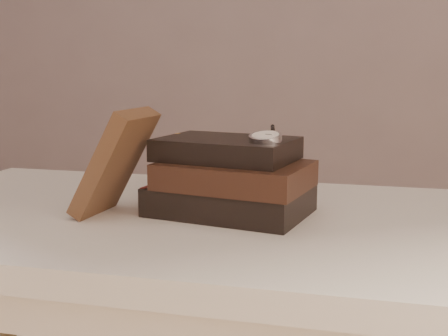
# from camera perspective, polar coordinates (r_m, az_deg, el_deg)

# --- Properties ---
(table) EXTENTS (1.00, 0.60, 0.75)m
(table) POSITION_cam_1_polar(r_m,az_deg,el_deg) (1.02, -5.08, -9.21)
(table) COLOR beige
(table) RESTS_ON ground
(book_stack) EXTENTS (0.27, 0.21, 0.12)m
(book_stack) POSITION_cam_1_polar(r_m,az_deg,el_deg) (0.96, 0.65, -1.06)
(book_stack) COLOR black
(book_stack) RESTS_ON table
(journal) EXTENTS (0.12, 0.12, 0.17)m
(journal) POSITION_cam_1_polar(r_m,az_deg,el_deg) (0.96, -10.44, 0.52)
(journal) COLOR #3C2517
(journal) RESTS_ON table
(pocket_watch) EXTENTS (0.06, 0.16, 0.02)m
(pocket_watch) POSITION_cam_1_polar(r_m,az_deg,el_deg) (0.92, 4.05, 3.03)
(pocket_watch) COLOR silver
(pocket_watch) RESTS_ON book_stack
(eyeglasses) EXTENTS (0.12, 0.14, 0.05)m
(eyeglasses) POSITION_cam_1_polar(r_m,az_deg,el_deg) (1.07, -1.82, 0.76)
(eyeglasses) COLOR silver
(eyeglasses) RESTS_ON book_stack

